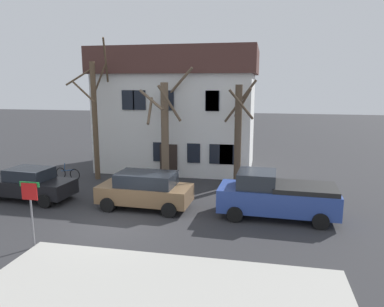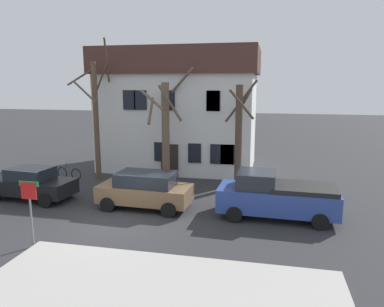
% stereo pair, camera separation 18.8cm
% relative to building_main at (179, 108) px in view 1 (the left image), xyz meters
% --- Properties ---
extents(ground_plane, '(120.00, 120.00, 0.00)m').
position_rel_building_main_xyz_m(ground_plane, '(-0.10, -11.13, -4.12)').
color(ground_plane, '#2D2D30').
extents(building_main, '(10.64, 6.63, 8.08)m').
position_rel_building_main_xyz_m(building_main, '(0.00, 0.00, 0.00)').
color(building_main, white).
rests_on(building_main, ground_plane).
extents(tree_bare_near, '(2.73, 2.72, 8.37)m').
position_rel_building_main_xyz_m(tree_bare_near, '(-4.14, -4.33, -0.20)').
color(tree_bare_near, brown).
rests_on(tree_bare_near, ground_plane).
extents(tree_bare_mid, '(3.03, 3.05, 6.75)m').
position_rel_building_main_xyz_m(tree_bare_mid, '(0.21, -4.34, -0.84)').
color(tree_bare_mid, brown).
rests_on(tree_bare_mid, ground_plane).
extents(tree_bare_far, '(1.83, 1.84, 6.04)m').
position_rel_building_main_xyz_m(tree_bare_far, '(4.47, -4.43, -1.01)').
color(tree_bare_far, '#4C3D2D').
rests_on(tree_bare_far, ground_plane).
extents(car_black_sedan, '(4.54, 2.28, 1.64)m').
position_rel_building_main_xyz_m(car_black_sedan, '(-5.61, -8.85, -3.30)').
color(car_black_sedan, black).
rests_on(car_black_sedan, ground_plane).
extents(car_brown_wagon, '(4.41, 2.23, 1.72)m').
position_rel_building_main_xyz_m(car_brown_wagon, '(0.51, -8.90, -3.22)').
color(car_brown_wagon, brown).
rests_on(car_brown_wagon, ground_plane).
extents(pickup_truck_blue, '(5.17, 2.40, 2.02)m').
position_rel_building_main_xyz_m(pickup_truck_blue, '(6.52, -8.89, -3.14)').
color(pickup_truck_blue, '#2D4799').
rests_on(pickup_truck_blue, ground_plane).
extents(street_sign_pole, '(0.76, 0.07, 2.45)m').
position_rel_building_main_xyz_m(street_sign_pole, '(-2.05, -13.77, -2.40)').
color(street_sign_pole, slate).
rests_on(street_sign_pole, ground_plane).
extents(bicycle_leaning, '(1.74, 0.30, 1.03)m').
position_rel_building_main_xyz_m(bicycle_leaning, '(-5.86, -4.89, -3.75)').
color(bicycle_leaning, black).
rests_on(bicycle_leaning, ground_plane).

